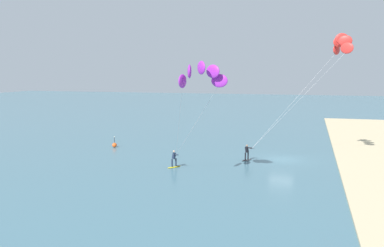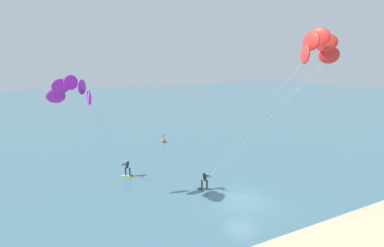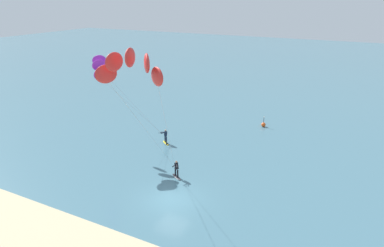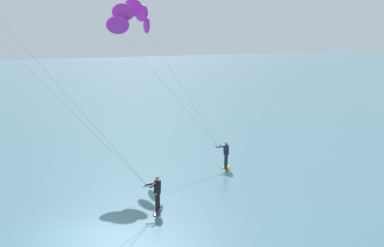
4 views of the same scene
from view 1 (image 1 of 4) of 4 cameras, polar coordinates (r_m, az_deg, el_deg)
ground_plane at (r=45.83m, az=11.99°, el=-4.76°), size 240.00×240.00×0.00m
kitesurfer_nearshore at (r=34.44m, az=1.04°, el=5.95°), size 7.54×6.63×10.15m
kitesurfer_mid_water at (r=45.62m, az=18.94°, el=9.38°), size 5.30×10.67×13.09m
marker_buoy at (r=52.51m, az=-10.42°, el=-2.86°), size 0.56×0.56×1.38m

